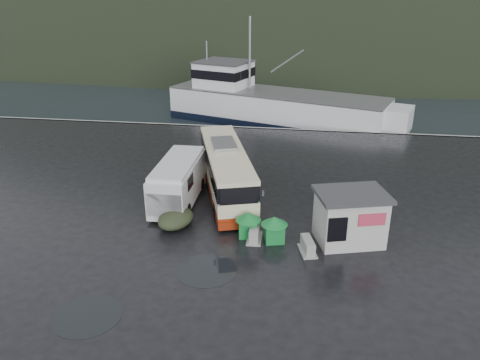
# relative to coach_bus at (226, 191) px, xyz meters

# --- Properties ---
(ground) EXTENTS (160.00, 160.00, 0.00)m
(ground) POSITION_rel_coach_bus_xyz_m (-1.48, -4.58, 0.00)
(ground) COLOR black
(ground) RESTS_ON ground
(harbor_water) EXTENTS (300.00, 180.00, 0.02)m
(harbor_water) POSITION_rel_coach_bus_xyz_m (-1.48, 105.42, 0.00)
(harbor_water) COLOR black
(harbor_water) RESTS_ON ground
(quay_edge) EXTENTS (160.00, 0.60, 1.50)m
(quay_edge) POSITION_rel_coach_bus_xyz_m (-1.48, 15.42, 0.00)
(quay_edge) COLOR #999993
(quay_edge) RESTS_ON ground
(headland) EXTENTS (780.00, 540.00, 570.00)m
(headland) POSITION_rel_coach_bus_xyz_m (8.52, 245.42, 0.00)
(headland) COLOR black
(headland) RESTS_ON ground
(coach_bus) EXTENTS (6.15, 11.73, 3.22)m
(coach_bus) POSITION_rel_coach_bus_xyz_m (0.00, 0.00, 0.00)
(coach_bus) COLOR beige
(coach_bus) RESTS_ON ground
(white_van) EXTENTS (2.38, 6.75, 2.81)m
(white_van) POSITION_rel_coach_bus_xyz_m (-2.70, -2.00, 0.00)
(white_van) COLOR silver
(white_van) RESTS_ON ground
(waste_bin_left) EXTENTS (1.27, 1.27, 1.46)m
(waste_bin_left) POSITION_rel_coach_bus_xyz_m (3.70, -6.10, 0.00)
(waste_bin_left) COLOR #167C33
(waste_bin_left) RESTS_ON ground
(waste_bin_right) EXTENTS (1.12, 1.12, 1.43)m
(waste_bin_right) POSITION_rel_coach_bus_xyz_m (2.25, -5.76, 0.00)
(waste_bin_right) COLOR #167C33
(waste_bin_right) RESTS_ON ground
(dome_tent) EXTENTS (2.46, 2.92, 0.98)m
(dome_tent) POSITION_rel_coach_bus_xyz_m (-2.01, -5.26, 0.00)
(dome_tent) COLOR #2D3520
(dome_tent) RESTS_ON ground
(ticket_kiosk) EXTENTS (4.30, 3.69, 2.87)m
(ticket_kiosk) POSITION_rel_coach_bus_xyz_m (7.68, -5.52, 0.00)
(ticket_kiosk) COLOR beige
(ticket_kiosk) RESTS_ON ground
(jersey_barrier_a) EXTENTS (0.84, 1.60, 0.79)m
(jersey_barrier_a) POSITION_rel_coach_bus_xyz_m (2.63, -6.09, 0.00)
(jersey_barrier_a) COLOR #999993
(jersey_barrier_a) RESTS_ON ground
(jersey_barrier_b) EXTENTS (0.81, 1.52, 0.75)m
(jersey_barrier_b) POSITION_rel_coach_bus_xyz_m (8.81, -5.44, 0.00)
(jersey_barrier_b) COLOR #999993
(jersey_barrier_b) RESTS_ON ground
(jersey_barrier_c) EXTENTS (1.11, 1.64, 0.75)m
(jersey_barrier_c) POSITION_rel_coach_bus_xyz_m (5.52, -7.00, 0.00)
(jersey_barrier_c) COLOR #999993
(jersey_barrier_c) RESTS_ON ground
(fishing_trawler) EXTENTS (28.86, 15.18, 11.36)m
(fishing_trawler) POSITION_rel_coach_bus_xyz_m (1.67, 22.26, 0.00)
(fishing_trawler) COLOR silver
(fishing_trawler) RESTS_ON ground
(puddles) EXTENTS (7.21, 13.57, 0.01)m
(puddles) POSITION_rel_coach_bus_xyz_m (-0.86, -9.32, 0.00)
(puddles) COLOR black
(puddles) RESTS_ON ground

